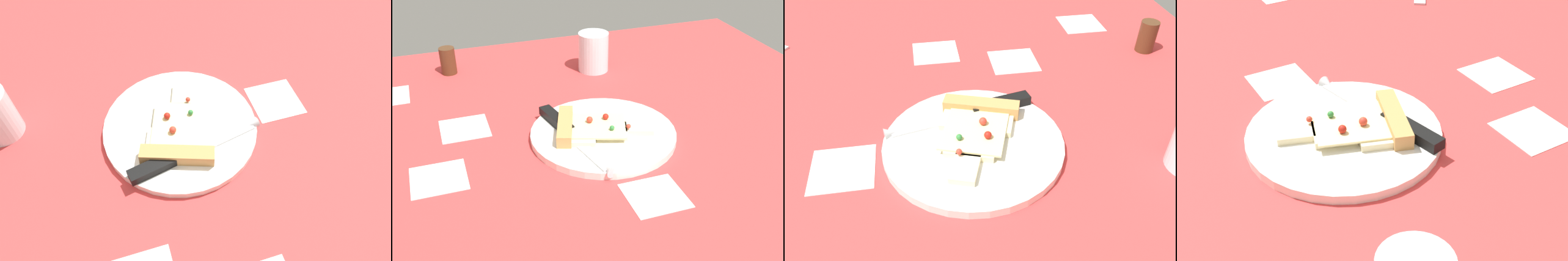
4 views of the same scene
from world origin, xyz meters
The scene contains 5 objects.
ground_plane centered at (0.00, -0.03, -1.50)cm, with size 124.51×124.51×3.00cm.
plate centered at (-8.26, 4.28, 0.67)cm, with size 26.80×26.80×1.33cm, color white.
pizza_slice centered at (-9.12, 1.82, 2.12)cm, with size 14.01×18.99×2.49cm.
knife centered at (-9.36, -2.12, 1.94)cm, with size 23.90×7.13×2.45cm.
pepper_shaker centered at (-47.38, -19.58, 3.14)cm, with size 3.57×3.57×6.28cm, color #4C2D19.
Camera 3 is at (-1.72, 49.43, 41.17)cm, focal length 37.62 mm.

